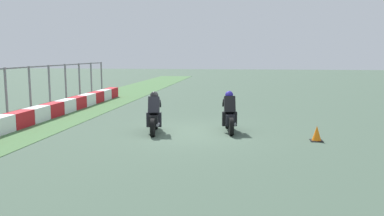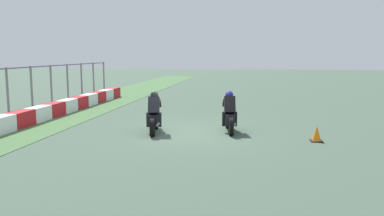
% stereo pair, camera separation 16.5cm
% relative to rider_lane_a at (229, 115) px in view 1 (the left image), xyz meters
% --- Properties ---
extents(ground_plane, '(120.00, 120.00, 0.00)m').
position_rel_rider_lane_a_xyz_m(ground_plane, '(-0.32, 1.33, -0.62)').
color(ground_plane, '#415646').
extents(grass_verge, '(72.00, 4.00, 0.02)m').
position_rel_rider_lane_a_xyz_m(grass_verge, '(-0.32, 8.18, -0.62)').
color(grass_verge, '#476F40').
rests_on(grass_verge, ground_plane).
extents(track_barrier, '(22.67, 0.60, 0.64)m').
position_rel_rider_lane_a_xyz_m(track_barrier, '(-0.32, 8.18, -0.30)').
color(track_barrier, red).
rests_on(track_barrier, ground_plane).
extents(rider_lane_a, '(2.04, 0.59, 1.51)m').
position_rel_rider_lane_a_xyz_m(rider_lane_a, '(0.00, 0.00, 0.00)').
color(rider_lane_a, black).
rests_on(rider_lane_a, ground_plane).
extents(rider_lane_b, '(2.04, 0.59, 1.51)m').
position_rel_rider_lane_a_xyz_m(rider_lane_b, '(-0.56, 2.71, 0.00)').
color(rider_lane_b, black).
rests_on(rider_lane_b, ground_plane).
extents(traffic_cone, '(0.40, 0.40, 0.52)m').
position_rel_rider_lane_a_xyz_m(traffic_cone, '(-1.23, -2.94, -0.38)').
color(traffic_cone, black).
rests_on(traffic_cone, ground_plane).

